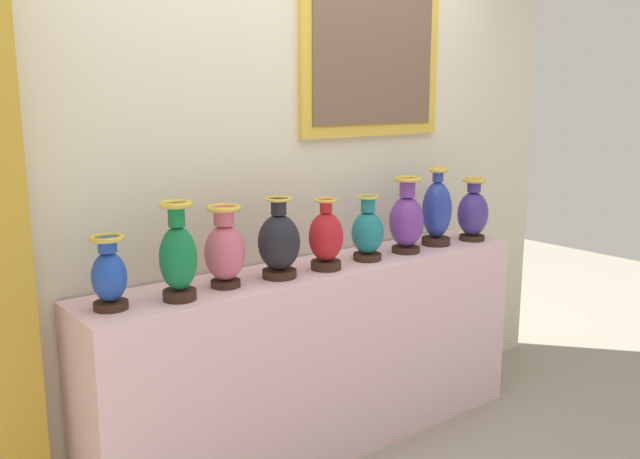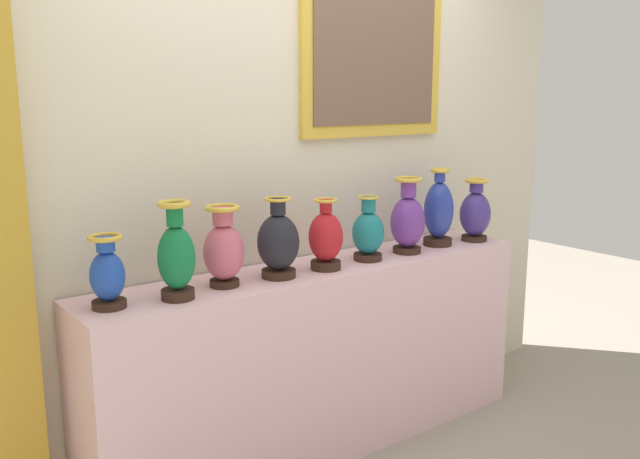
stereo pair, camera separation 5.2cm
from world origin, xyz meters
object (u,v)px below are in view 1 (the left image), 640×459
at_px(vase_rose, 225,250).
at_px(vase_crimson, 326,238).
at_px(vase_onyx, 279,243).
at_px(vase_violet, 407,220).
at_px(vase_indigo, 473,212).
at_px(vase_sapphire, 109,275).
at_px(vase_cobalt, 437,211).
at_px(vase_teal, 368,233).
at_px(vase_emerald, 178,257).

height_order(vase_rose, vase_crimson, vase_rose).
bearing_deg(vase_onyx, vase_violet, -0.28).
relative_size(vase_onyx, vase_indigo, 1.04).
distance_m(vase_sapphire, vase_rose, 0.49).
bearing_deg(vase_cobalt, vase_violet, -174.31).
relative_size(vase_teal, vase_indigo, 0.92).
xyz_separation_m(vase_sapphire, vase_onyx, (0.75, -0.03, 0.02)).
bearing_deg(vase_cobalt, vase_emerald, -178.16).
bearing_deg(vase_indigo, vase_crimson, 179.61).
relative_size(vase_rose, vase_teal, 1.09).
height_order(vase_teal, vase_cobalt, vase_cobalt).
xyz_separation_m(vase_emerald, vase_onyx, (0.49, 0.03, -0.02)).
xyz_separation_m(vase_emerald, vase_cobalt, (1.52, 0.05, 0.01)).
distance_m(vase_onyx, vase_crimson, 0.25).
xyz_separation_m(vase_cobalt, vase_indigo, (0.24, -0.04, -0.03)).
bearing_deg(vase_onyx, vase_rose, 175.61).
bearing_deg(vase_sapphire, vase_indigo, -1.35).
bearing_deg(vase_onyx, vase_indigo, -0.98).
xyz_separation_m(vase_emerald, vase_crimson, (0.74, 0.01, -0.03)).
relative_size(vase_sapphire, vase_crimson, 0.86).
height_order(vase_rose, vase_violet, vase_violet).
height_order(vase_emerald, vase_violet, vase_emerald).
bearing_deg(vase_rose, vase_onyx, -4.39).
bearing_deg(vase_teal, vase_onyx, 179.82).
relative_size(vase_emerald, vase_violet, 1.02).
bearing_deg(vase_violet, vase_indigo, -2.09).
relative_size(vase_sapphire, vase_teal, 0.90).
height_order(vase_onyx, vase_violet, vase_violet).
distance_m(vase_emerald, vase_indigo, 1.76).
xyz_separation_m(vase_teal, vase_violet, (0.26, -0.00, 0.03)).
bearing_deg(vase_emerald, vase_rose, 11.49).
bearing_deg(vase_indigo, vase_violet, 177.91).
bearing_deg(vase_rose, vase_sapphire, 179.29).
bearing_deg(vase_crimson, vase_onyx, 176.57).
bearing_deg(vase_teal, vase_violet, -0.48).
bearing_deg(vase_sapphire, vase_teal, -1.25).
distance_m(vase_rose, vase_teal, 0.77).
xyz_separation_m(vase_sapphire, vase_cobalt, (1.77, -0.00, 0.05)).
height_order(vase_onyx, vase_teal, vase_onyx).
height_order(vase_sapphire, vase_emerald, vase_emerald).
bearing_deg(vase_emerald, vase_violet, 1.08).
height_order(vase_rose, vase_teal, vase_rose).
xyz_separation_m(vase_onyx, vase_crimson, (0.25, -0.01, -0.01)).
distance_m(vase_crimson, vase_cobalt, 0.78).
relative_size(vase_crimson, vase_teal, 1.04).
height_order(vase_emerald, vase_crimson, vase_emerald).
height_order(vase_crimson, vase_violet, vase_violet).
xyz_separation_m(vase_violet, vase_indigo, (0.49, -0.02, -0.01)).
relative_size(vase_sapphire, vase_onyx, 0.79).
distance_m(vase_sapphire, vase_emerald, 0.26).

